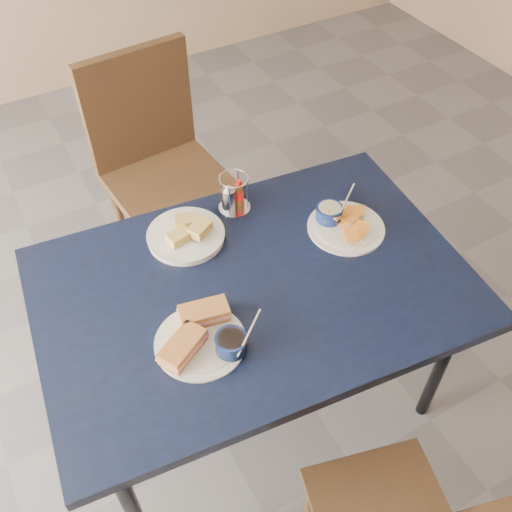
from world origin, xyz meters
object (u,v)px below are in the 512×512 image
dining_table (254,296)px  sandwich_plate (203,336)px  plantain_plate (340,221)px  chair_far (158,154)px  condiment_caddy (233,196)px  bread_basket (187,235)px

dining_table → sandwich_plate: size_ratio=4.62×
dining_table → plantain_plate: 0.39m
sandwich_plate → plantain_plate: (0.60, 0.20, -0.01)m
chair_far → condiment_caddy: 0.67m
plantain_plate → sandwich_plate: bearing=-161.6°
sandwich_plate → bread_basket: bearing=72.2°
plantain_plate → bread_basket: plantain_plate is taller
sandwich_plate → condiment_caddy: size_ratio=2.22×
chair_far → condiment_caddy: bearing=-85.9°
sandwich_plate → bread_basket: 0.41m
dining_table → condiment_caddy: condiment_caddy is taller
sandwich_plate → plantain_plate: size_ratio=1.17×
bread_basket → condiment_caddy: condiment_caddy is taller
condiment_caddy → dining_table: bearing=-107.0°
plantain_plate → condiment_caddy: size_ratio=1.90×
plantain_plate → condiment_caddy: 0.37m
sandwich_plate → bread_basket: (0.13, 0.39, -0.01)m
sandwich_plate → bread_basket: sandwich_plate is taller
chair_far → condiment_caddy: size_ratio=7.46×
bread_basket → condiment_caddy: size_ratio=1.85×
chair_far → plantain_plate: 0.95m
dining_table → condiment_caddy: (0.10, 0.33, 0.12)m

